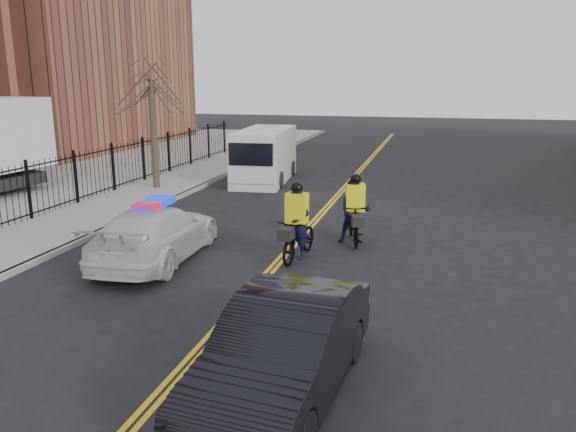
# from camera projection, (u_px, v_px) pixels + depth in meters

# --- Properties ---
(ground) EXTENTS (120.00, 120.00, 0.00)m
(ground) POSITION_uv_depth(u_px,v_px,m) (252.00, 292.00, 12.53)
(ground) COLOR black
(ground) RESTS_ON ground
(center_line_left) EXTENTS (0.10, 60.00, 0.01)m
(center_line_left) POSITION_uv_depth(u_px,v_px,m) (321.00, 212.00, 20.06)
(center_line_left) COLOR yellow
(center_line_left) RESTS_ON ground
(center_line_right) EXTENTS (0.10, 60.00, 0.01)m
(center_line_right) POSITION_uv_depth(u_px,v_px,m) (325.00, 212.00, 20.02)
(center_line_right) COLOR yellow
(center_line_right) RESTS_ON ground
(sidewalk) EXTENTS (3.00, 60.00, 0.15)m
(sidewalk) POSITION_uv_depth(u_px,v_px,m) (135.00, 199.00, 21.90)
(sidewalk) COLOR gray
(sidewalk) RESTS_ON ground
(curb) EXTENTS (0.20, 60.00, 0.15)m
(curb) POSITION_uv_depth(u_px,v_px,m) (170.00, 201.00, 21.52)
(curb) COLOR gray
(curb) RESTS_ON ground
(iron_fence) EXTENTS (0.12, 28.00, 2.00)m
(iron_fence) POSITION_uv_depth(u_px,v_px,m) (99.00, 174.00, 22.05)
(iron_fence) COLOR black
(iron_fence) RESTS_ON ground
(warehouse_far) EXTENTS (14.00, 18.00, 14.00)m
(warehouse_far) POSITION_uv_depth(u_px,v_px,m) (47.00, 44.00, 39.14)
(warehouse_far) COLOR brown
(warehouse_far) RESTS_ON ground
(street_tree) EXTENTS (3.20, 3.20, 4.80)m
(street_tree) POSITION_uv_depth(u_px,v_px,m) (152.00, 106.00, 22.97)
(street_tree) COLOR #382B21
(street_tree) RESTS_ON sidewalk
(police_cruiser) EXTENTS (2.31, 5.07, 1.60)m
(police_cruiser) POSITION_uv_depth(u_px,v_px,m) (156.00, 233.00, 14.60)
(police_cruiser) COLOR silver
(police_cruiser) RESTS_ON ground
(dark_sedan) EXTENTS (1.96, 4.77, 1.54)m
(dark_sedan) POSITION_uv_depth(u_px,v_px,m) (284.00, 350.00, 8.22)
(dark_sedan) COLOR black
(dark_sedan) RESTS_ON ground
(cargo_van) EXTENTS (2.60, 5.83, 2.37)m
(cargo_van) POSITION_uv_depth(u_px,v_px,m) (264.00, 156.00, 25.73)
(cargo_van) COLOR silver
(cargo_van) RESTS_ON ground
(cyclist_near) EXTENTS (0.99, 2.18, 2.06)m
(cyclist_near) POSITION_uv_depth(u_px,v_px,m) (297.00, 232.00, 14.71)
(cyclist_near) COLOR black
(cyclist_near) RESTS_ON ground
(cyclist_far) EXTENTS (1.08, 2.09, 2.03)m
(cyclist_far) POSITION_uv_depth(u_px,v_px,m) (355.00, 216.00, 16.08)
(cyclist_far) COLOR black
(cyclist_far) RESTS_ON ground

